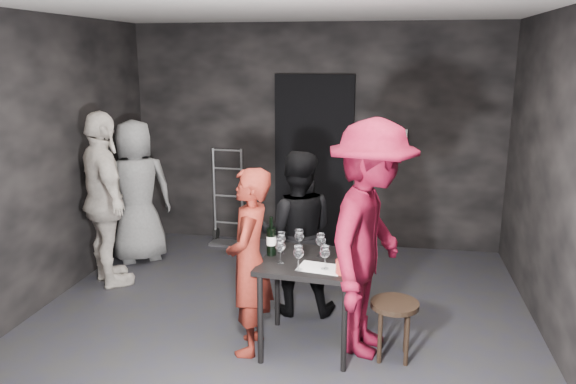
% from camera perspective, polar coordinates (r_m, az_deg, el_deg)
% --- Properties ---
extents(floor, '(4.50, 5.00, 0.02)m').
position_cam_1_polar(floor, '(4.92, -1.55, -14.37)').
color(floor, black).
rests_on(floor, ground).
extents(ceiling, '(4.50, 5.00, 0.02)m').
position_cam_1_polar(ceiling, '(4.36, -1.79, 18.75)').
color(ceiling, silver).
rests_on(ceiling, ground).
extents(wall_back, '(4.50, 0.04, 2.70)m').
position_cam_1_polar(wall_back, '(6.87, 2.75, 5.63)').
color(wall_back, black).
rests_on(wall_back, ground).
extents(wall_front, '(4.50, 0.04, 2.70)m').
position_cam_1_polar(wall_front, '(2.20, -15.88, -13.02)').
color(wall_front, black).
rests_on(wall_front, ground).
extents(wall_left, '(0.04, 5.00, 2.70)m').
position_cam_1_polar(wall_left, '(5.38, -25.79, 1.99)').
color(wall_left, black).
rests_on(wall_left, ground).
extents(wall_right, '(0.04, 5.00, 2.70)m').
position_cam_1_polar(wall_right, '(4.55, 27.24, -0.10)').
color(wall_right, black).
rests_on(wall_right, ground).
extents(doorway, '(0.95, 0.10, 2.10)m').
position_cam_1_polar(doorway, '(6.87, 2.65, 3.08)').
color(doorway, black).
rests_on(doorway, ground).
extents(wallbox_upper, '(0.12, 0.06, 0.12)m').
position_cam_1_polar(wallbox_upper, '(6.75, 9.90, 6.14)').
color(wallbox_upper, '#B7B7B2').
rests_on(wallbox_upper, wall_back).
extents(wallbox_lower, '(0.10, 0.06, 0.14)m').
position_cam_1_polar(wallbox_lower, '(6.76, 11.59, 5.65)').
color(wallbox_lower, '#B7B7B2').
rests_on(wallbox_lower, wall_back).
extents(hand_truck, '(0.40, 0.34, 1.20)m').
position_cam_1_polar(hand_truck, '(7.14, -6.11, -3.44)').
color(hand_truck, '#B2B2B7').
rests_on(hand_truck, floor).
extents(tasting_table, '(0.72, 0.72, 0.75)m').
position_cam_1_polar(tasting_table, '(4.49, 2.08, -8.06)').
color(tasting_table, black).
rests_on(tasting_table, floor).
extents(stool, '(0.37, 0.37, 0.47)m').
position_cam_1_polar(stool, '(4.51, 10.75, -11.94)').
color(stool, black).
rests_on(stool, floor).
extents(server_red, '(0.39, 0.56, 1.49)m').
position_cam_1_polar(server_red, '(4.43, -3.96, -7.13)').
color(server_red, maroon).
rests_on(server_red, floor).
extents(woman_black, '(0.78, 0.49, 1.51)m').
position_cam_1_polar(woman_black, '(5.09, 0.87, -4.15)').
color(woman_black, black).
rests_on(woman_black, floor).
extents(man_maroon, '(1.04, 1.63, 2.33)m').
position_cam_1_polar(man_maroon, '(4.33, 8.48, -1.88)').
color(man_maroon, maroon).
rests_on(man_maroon, floor).
extents(bystander_cream, '(1.30, 1.33, 2.14)m').
position_cam_1_polar(bystander_cream, '(5.91, -18.22, 0.85)').
color(bystander_cream, silver).
rests_on(bystander_cream, floor).
extents(bystander_grey, '(0.98, 0.90, 1.78)m').
position_cam_1_polar(bystander_grey, '(6.56, -15.15, 0.66)').
color(bystander_grey, slate).
rests_on(bystander_grey, floor).
extents(tasting_mat, '(0.36, 0.27, 0.00)m').
position_cam_1_polar(tasting_mat, '(4.29, 3.31, -7.71)').
color(tasting_mat, white).
rests_on(tasting_mat, tasting_table).
extents(wine_glass_a, '(0.11, 0.11, 0.22)m').
position_cam_1_polar(wine_glass_a, '(4.35, -0.79, -5.91)').
color(wine_glass_a, white).
rests_on(wine_glass_a, tasting_table).
extents(wine_glass_b, '(0.10, 0.10, 0.20)m').
position_cam_1_polar(wine_glass_b, '(4.56, -0.68, -5.06)').
color(wine_glass_b, white).
rests_on(wine_glass_b, tasting_table).
extents(wine_glass_c, '(0.09, 0.09, 0.21)m').
position_cam_1_polar(wine_glass_c, '(4.59, 1.14, -4.84)').
color(wine_glass_c, white).
rests_on(wine_glass_c, tasting_table).
extents(wine_glass_d, '(0.08, 0.08, 0.21)m').
position_cam_1_polar(wine_glass_d, '(4.21, 1.07, -6.58)').
color(wine_glass_d, white).
rests_on(wine_glass_d, tasting_table).
extents(wine_glass_e, '(0.08, 0.08, 0.21)m').
position_cam_1_polar(wine_glass_e, '(4.24, 3.77, -6.52)').
color(wine_glass_e, white).
rests_on(wine_glass_e, tasting_table).
extents(wine_glass_f, '(0.11, 0.11, 0.22)m').
position_cam_1_polar(wine_glass_f, '(4.48, 3.32, -5.30)').
color(wine_glass_f, white).
rests_on(wine_glass_f, tasting_table).
extents(wine_bottle, '(0.08, 0.08, 0.32)m').
position_cam_1_polar(wine_bottle, '(4.52, -1.70, -4.95)').
color(wine_bottle, black).
rests_on(wine_bottle, tasting_table).
extents(breadstick_cup, '(0.10, 0.10, 0.30)m').
position_cam_1_polar(breadstick_cup, '(4.15, 5.54, -6.53)').
color(breadstick_cup, '#A02620').
rests_on(breadstick_cup, tasting_table).
extents(reserved_card, '(0.12, 0.16, 0.11)m').
position_cam_1_polar(reserved_card, '(4.34, 5.71, -6.73)').
color(reserved_card, white).
rests_on(reserved_card, tasting_table).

